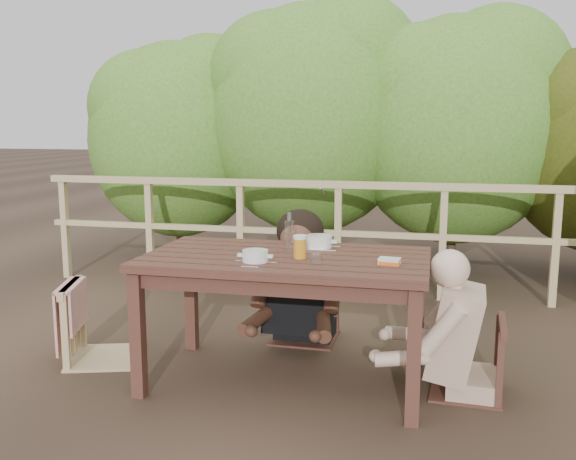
% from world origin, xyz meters
% --- Properties ---
extents(ground, '(60.00, 60.00, 0.00)m').
position_xyz_m(ground, '(0.00, 0.00, 0.00)').
color(ground, '#473426').
rests_on(ground, ground).
extents(table, '(1.61, 0.91, 0.75)m').
position_xyz_m(table, '(0.00, 0.00, 0.37)').
color(table, '#41231B').
rests_on(table, ground).
extents(chair_left, '(0.59, 0.59, 0.95)m').
position_xyz_m(chair_left, '(-1.22, 0.09, 0.47)').
color(chair_left, tan).
rests_on(chair_left, ground).
extents(chair_far, '(0.45, 0.45, 0.90)m').
position_xyz_m(chair_far, '(-0.04, 0.76, 0.45)').
color(chair_far, '#41231B').
rests_on(chair_far, ground).
extents(chair_right, '(0.43, 0.43, 0.82)m').
position_xyz_m(chair_right, '(1.03, 0.08, 0.41)').
color(chair_right, '#41231B').
rests_on(chair_right, ground).
extents(woman, '(0.59, 0.72, 1.44)m').
position_xyz_m(woman, '(-0.04, 0.78, 0.72)').
color(woman, black).
rests_on(woman, ground).
extents(diner_right, '(0.70, 0.58, 1.35)m').
position_xyz_m(diner_right, '(1.06, 0.08, 0.67)').
color(diner_right, tan).
rests_on(diner_right, ground).
extents(railing, '(5.60, 0.10, 1.01)m').
position_xyz_m(railing, '(0.00, 2.00, 0.51)').
color(railing, tan).
rests_on(railing, ground).
extents(hedge_row, '(6.60, 1.60, 3.80)m').
position_xyz_m(hedge_row, '(0.40, 3.20, 1.90)').
color(hedge_row, '#467226').
rests_on(hedge_row, ground).
extents(soup_near, '(0.24, 0.24, 0.08)m').
position_xyz_m(soup_near, '(-0.12, -0.20, 0.79)').
color(soup_near, silver).
rests_on(soup_near, table).
extents(soup_far, '(0.27, 0.27, 0.09)m').
position_xyz_m(soup_far, '(0.14, 0.27, 0.79)').
color(soup_far, silver).
rests_on(soup_far, table).
extents(beer_glass, '(0.08, 0.08, 0.14)m').
position_xyz_m(beer_glass, '(0.09, -0.06, 0.82)').
color(beer_glass, orange).
rests_on(beer_glass, table).
extents(bottle, '(0.06, 0.06, 0.24)m').
position_xyz_m(bottle, '(-0.02, 0.16, 0.87)').
color(bottle, white).
rests_on(bottle, table).
extents(tumbler, '(0.07, 0.07, 0.08)m').
position_xyz_m(tumbler, '(0.21, -0.19, 0.79)').
color(tumbler, white).
rests_on(tumbler, table).
extents(butter_tub, '(0.12, 0.10, 0.05)m').
position_xyz_m(butter_tub, '(0.59, -0.11, 0.77)').
color(butter_tub, white).
rests_on(butter_tub, table).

